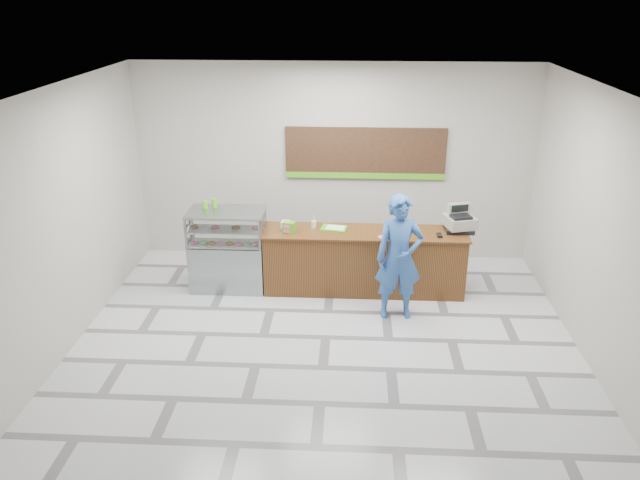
# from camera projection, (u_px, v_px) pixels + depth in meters

# --- Properties ---
(floor) EXTENTS (7.00, 7.00, 0.00)m
(floor) POSITION_uv_depth(u_px,v_px,m) (326.00, 337.00, 8.89)
(floor) COLOR silver
(floor) RESTS_ON ground
(back_wall) EXTENTS (7.00, 0.00, 7.00)m
(back_wall) POSITION_uv_depth(u_px,v_px,m) (334.00, 163.00, 11.01)
(back_wall) COLOR #B4AFA5
(back_wall) RESTS_ON floor
(ceiling) EXTENTS (7.00, 7.00, 0.00)m
(ceiling) POSITION_uv_depth(u_px,v_px,m) (327.00, 88.00, 7.57)
(ceiling) COLOR silver
(ceiling) RESTS_ON back_wall
(sales_counter) EXTENTS (3.26, 0.76, 1.03)m
(sales_counter) POSITION_uv_depth(u_px,v_px,m) (364.00, 261.00, 10.10)
(sales_counter) COLOR brown
(sales_counter) RESTS_ON floor
(display_case) EXTENTS (1.22, 0.72, 1.33)m
(display_case) POSITION_uv_depth(u_px,v_px,m) (228.00, 249.00, 10.16)
(display_case) COLOR gray
(display_case) RESTS_ON floor
(menu_board) EXTENTS (2.80, 0.06, 0.90)m
(menu_board) POSITION_uv_depth(u_px,v_px,m) (365.00, 154.00, 10.87)
(menu_board) COLOR black
(menu_board) RESTS_ON back_wall
(cash_register) EXTENTS (0.54, 0.56, 0.41)m
(cash_register) POSITION_uv_depth(u_px,v_px,m) (459.00, 221.00, 9.91)
(cash_register) COLOR black
(cash_register) RESTS_ON sales_counter
(card_terminal) EXTENTS (0.08, 0.15, 0.04)m
(card_terminal) POSITION_uv_depth(u_px,v_px,m) (439.00, 235.00, 9.71)
(card_terminal) COLOR black
(card_terminal) RESTS_ON sales_counter
(serving_tray) EXTENTS (0.44, 0.35, 0.02)m
(serving_tray) POSITION_uv_depth(u_px,v_px,m) (334.00, 228.00, 10.02)
(serving_tray) COLOR #4ABC1B
(serving_tray) RESTS_ON sales_counter
(napkin_box) EXTENTS (0.15, 0.15, 0.11)m
(napkin_box) POSITION_uv_depth(u_px,v_px,m) (286.00, 225.00, 10.04)
(napkin_box) COLOR white
(napkin_box) RESTS_ON sales_counter
(straw_cup) EXTENTS (0.08, 0.08, 0.12)m
(straw_cup) POSITION_uv_depth(u_px,v_px,m) (314.00, 224.00, 10.04)
(straw_cup) COLOR silver
(straw_cup) RESTS_ON sales_counter
(promo_box) EXTENTS (0.21, 0.16, 0.17)m
(promo_box) POSITION_uv_depth(u_px,v_px,m) (289.00, 227.00, 9.85)
(promo_box) COLOR #51AF1B
(promo_box) RESTS_ON sales_counter
(donut_decal) EXTENTS (0.16, 0.16, 0.00)m
(donut_decal) POSITION_uv_depth(u_px,v_px,m) (383.00, 237.00, 9.69)
(donut_decal) COLOR pink
(donut_decal) RESTS_ON sales_counter
(green_cup_left) EXTENTS (0.08, 0.08, 0.13)m
(green_cup_left) POSITION_uv_depth(u_px,v_px,m) (205.00, 205.00, 10.00)
(green_cup_left) COLOR #51AF1B
(green_cup_left) RESTS_ON display_case
(green_cup_right) EXTENTS (0.09, 0.09, 0.14)m
(green_cup_right) POSITION_uv_depth(u_px,v_px,m) (215.00, 203.00, 10.09)
(green_cup_right) COLOR #51AF1B
(green_cup_right) RESTS_ON display_case
(customer) EXTENTS (0.73, 0.51, 1.91)m
(customer) POSITION_uv_depth(u_px,v_px,m) (399.00, 258.00, 9.15)
(customer) COLOR #2C58A0
(customer) RESTS_ON floor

